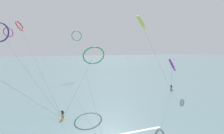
# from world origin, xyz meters

# --- Properties ---
(sea_water) EXTENTS (400.00, 200.00, 0.08)m
(sea_water) POSITION_xyz_m (0.00, 105.87, 0.04)
(sea_water) COLOR slate
(sea_water) RESTS_ON ground
(surfer_amber) EXTENTS (1.40, 0.72, 1.70)m
(surfer_amber) POSITION_xyz_m (-9.64, 18.68, 0.82)
(surfer_amber) COLOR orange
(surfer_amber) RESTS_ON ground
(surfer_cobalt) EXTENTS (1.40, 0.72, 1.70)m
(surfer_cobalt) POSITION_xyz_m (20.23, 30.58, 0.82)
(surfer_cobalt) COLOR #2647B7
(surfer_cobalt) RESTS_ON ground
(kite_teal) EXTENTS (5.01, 54.01, 19.60)m
(kite_teal) POSITION_xyz_m (-6.42, 60.48, 17.36)
(kite_teal) COLOR teal
(kite_teal) RESTS_ON ground
(kite_crimson) EXTENTS (13.80, 23.98, 20.23)m
(kite_crimson) POSITION_xyz_m (-22.31, 40.88, 18.68)
(kite_crimson) COLOR red
(kite_crimson) RESTS_ON ground
(kite_emerald) EXTENTS (9.22, 9.41, 13.04)m
(kite_emerald) POSITION_xyz_m (-3.03, 26.38, 10.87)
(kite_emerald) COLOR #199351
(kite_emerald) RESTS_ON ground
(kite_magenta) EXTENTS (3.62, 40.60, 18.95)m
(kite_magenta) POSITION_xyz_m (-27.72, 47.23, 17.31)
(kite_magenta) COLOR #CC288E
(kite_magenta) RESTS_ON ground
(kite_lime) EXTENTS (13.81, 6.93, 20.21)m
(kite_lime) POSITION_xyz_m (8.12, 25.75, 18.58)
(kite_lime) COLOR #8CC62D
(kite_lime) RESTS_ON ground
(kite_violet) EXTENTS (4.14, 4.94, 10.06)m
(kite_violet) POSITION_xyz_m (18.26, 27.95, 8.19)
(kite_violet) COLOR purple
(kite_violet) RESTS_ON ground
(wave_crest_far) EXTENTS (10.03, 1.47, 0.12)m
(wave_crest_far) POSITION_xyz_m (0.87, 11.50, 0.06)
(wave_crest_far) COLOR white
(wave_crest_far) RESTS_ON ground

